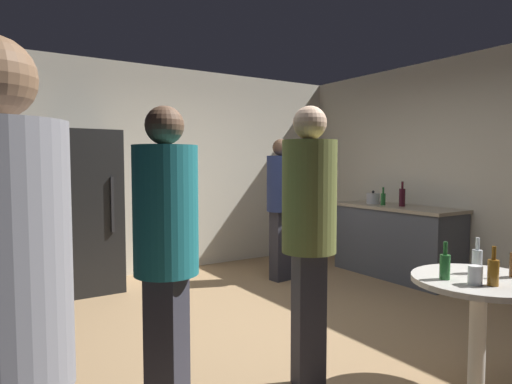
% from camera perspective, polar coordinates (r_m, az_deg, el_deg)
% --- Properties ---
extents(ground_plane, '(5.20, 5.20, 0.10)m').
position_cam_1_polar(ground_plane, '(4.03, 3.92, -17.98)').
color(ground_plane, '#9E7C56').
extents(wall_back, '(5.32, 0.06, 2.70)m').
position_cam_1_polar(wall_back, '(6.06, -11.11, 2.83)').
color(wall_back, silver).
rests_on(wall_back, ground_plane).
extents(wall_side_right, '(0.06, 5.20, 2.70)m').
position_cam_1_polar(wall_side_right, '(5.72, 25.60, 2.48)').
color(wall_side_right, silver).
rests_on(wall_side_right, ground_plane).
extents(refrigerator, '(0.70, 0.68, 1.80)m').
position_cam_1_polar(refrigerator, '(5.33, -21.07, -2.32)').
color(refrigerator, black).
rests_on(refrigerator, ground_plane).
extents(kitchen_counter, '(0.64, 1.64, 0.90)m').
position_cam_1_polar(kitchen_counter, '(5.94, 17.57, -6.00)').
color(kitchen_counter, '#4C515B').
rests_on(kitchen_counter, ground_plane).
extents(kettle, '(0.24, 0.17, 0.18)m').
position_cam_1_polar(kettle, '(6.07, 14.82, -0.80)').
color(kettle, '#B2B2B7').
rests_on(kettle, kitchen_counter).
extents(wine_bottle_on_counter, '(0.08, 0.08, 0.31)m').
position_cam_1_polar(wine_bottle_on_counter, '(5.83, 18.26, -0.59)').
color(wine_bottle_on_counter, '#3F141E').
rests_on(wine_bottle_on_counter, kitchen_counter).
extents(beer_bottle_on_counter, '(0.06, 0.06, 0.23)m').
position_cam_1_polar(beer_bottle_on_counter, '(5.93, 16.00, -0.81)').
color(beer_bottle_on_counter, '#26662D').
rests_on(beer_bottle_on_counter, kitchen_counter).
extents(foreground_table, '(0.80, 0.80, 0.73)m').
position_cam_1_polar(foreground_table, '(3.12, 26.70, -11.72)').
color(foreground_table, beige).
rests_on(foreground_table, ground_plane).
extents(beer_bottle_amber, '(0.06, 0.06, 0.23)m').
position_cam_1_polar(beer_bottle_amber, '(2.93, 28.17, -8.97)').
color(beer_bottle_amber, '#8C5919').
rests_on(beer_bottle_amber, foreground_table).
extents(beer_bottle_green, '(0.06, 0.06, 0.23)m').
position_cam_1_polar(beer_bottle_green, '(2.97, 23.09, -8.70)').
color(beer_bottle_green, '#26662D').
rests_on(beer_bottle_green, foreground_table).
extents(beer_bottle_clear, '(0.06, 0.06, 0.23)m').
position_cam_1_polar(beer_bottle_clear, '(3.21, 26.52, -7.84)').
color(beer_bottle_clear, silver).
rests_on(beer_bottle_clear, foreground_table).
extents(plastic_cup_white, '(0.08, 0.08, 0.11)m').
position_cam_1_polar(plastic_cup_white, '(2.92, 26.32, -9.54)').
color(plastic_cup_white, white).
rests_on(plastic_cup_white, foreground_table).
extents(person_in_teal_shirt, '(0.48, 0.48, 1.74)m').
position_cam_1_polar(person_in_teal_shirt, '(2.40, -11.47, -6.48)').
color(person_in_teal_shirt, '#2D2D38').
rests_on(person_in_teal_shirt, ground_plane).
extents(person_in_navy_shirt, '(0.37, 0.37, 1.73)m').
position_cam_1_polar(person_in_navy_shirt, '(5.41, 3.18, -0.77)').
color(person_in_navy_shirt, '#2D2D38').
rests_on(person_in_navy_shirt, ground_plane).
extents(person_in_gray_shirt, '(0.46, 0.46, 1.76)m').
position_cam_1_polar(person_in_gray_shirt, '(1.34, -29.78, -14.71)').
color(person_in_gray_shirt, '#2D2D38').
rests_on(person_in_gray_shirt, ground_plane).
extents(person_in_olive_shirt, '(0.44, 0.44, 1.79)m').
position_cam_1_polar(person_in_olive_shirt, '(2.80, 6.82, -4.23)').
color(person_in_olive_shirt, '#2D2D38').
rests_on(person_in_olive_shirt, ground_plane).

